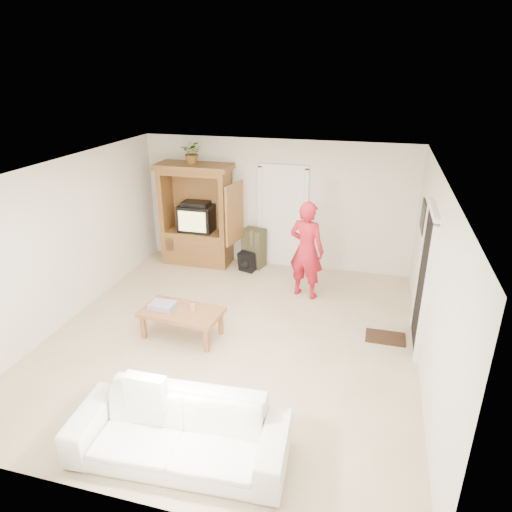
% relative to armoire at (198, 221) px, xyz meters
% --- Properties ---
extents(floor, '(6.00, 6.00, 0.00)m').
position_rel_armoire_xyz_m(floor, '(1.58, -2.66, -0.91)').
color(floor, tan).
rests_on(floor, ground).
extents(ceiling, '(6.00, 6.00, 0.00)m').
position_rel_armoire_xyz_m(ceiling, '(1.58, -2.66, 1.69)').
color(ceiling, white).
rests_on(ceiling, floor).
extents(wall_back, '(5.50, 0.00, 5.50)m').
position_rel_armoire_xyz_m(wall_back, '(1.58, 0.34, 0.39)').
color(wall_back, silver).
rests_on(wall_back, floor).
extents(wall_front, '(5.50, 0.00, 5.50)m').
position_rel_armoire_xyz_m(wall_front, '(1.58, -5.66, 0.39)').
color(wall_front, silver).
rests_on(wall_front, floor).
extents(wall_left, '(0.00, 6.00, 6.00)m').
position_rel_armoire_xyz_m(wall_left, '(-1.17, -2.66, 0.39)').
color(wall_left, silver).
rests_on(wall_left, floor).
extents(wall_right, '(0.00, 6.00, 6.00)m').
position_rel_armoire_xyz_m(wall_right, '(4.33, -2.66, 0.39)').
color(wall_right, silver).
rests_on(wall_right, floor).
extents(armoire, '(1.82, 1.14, 2.10)m').
position_rel_armoire_xyz_m(armoire, '(0.00, 0.00, 0.00)').
color(armoire, brown).
rests_on(armoire, floor).
extents(door_back, '(0.85, 0.05, 2.04)m').
position_rel_armoire_xyz_m(door_back, '(1.73, 0.31, 0.11)').
color(door_back, white).
rests_on(door_back, floor).
extents(doorway_right, '(0.05, 0.90, 2.04)m').
position_rel_armoire_xyz_m(doorway_right, '(4.30, -2.06, 0.11)').
color(doorway_right, black).
rests_on(doorway_right, floor).
extents(framed_picture, '(0.03, 0.60, 0.48)m').
position_rel_armoire_xyz_m(framed_picture, '(4.31, -0.76, 0.69)').
color(framed_picture, black).
rests_on(framed_picture, wall_right).
extents(doormat, '(0.60, 0.40, 0.02)m').
position_rel_armoire_xyz_m(doormat, '(3.88, -2.06, -0.90)').
color(doormat, '#382316').
rests_on(doormat, floor).
extents(plant, '(0.42, 0.37, 0.45)m').
position_rel_armoire_xyz_m(plant, '(-0.02, -0.03, 1.42)').
color(plant, '#4C7238').
rests_on(plant, armoire).
extents(man, '(0.74, 0.59, 1.78)m').
position_rel_armoire_xyz_m(man, '(2.43, -0.96, -0.02)').
color(man, '#A71624').
rests_on(man, floor).
extents(sofa, '(2.34, 1.03, 0.67)m').
position_rel_armoire_xyz_m(sofa, '(1.76, -5.02, -0.58)').
color(sofa, white).
rests_on(sofa, floor).
extents(coffee_table, '(1.27, 0.76, 0.45)m').
position_rel_armoire_xyz_m(coffee_table, '(0.83, -2.82, -0.51)').
color(coffee_table, brown).
rests_on(coffee_table, floor).
extents(towel, '(0.39, 0.29, 0.08)m').
position_rel_armoire_xyz_m(towel, '(0.52, -2.82, -0.42)').
color(towel, '#EF4F95').
rests_on(towel, coffee_table).
extents(candle, '(0.08, 0.08, 0.10)m').
position_rel_armoire_xyz_m(candle, '(1.00, -2.76, -0.41)').
color(candle, tan).
rests_on(candle, coffee_table).
extents(backpack_black, '(0.36, 0.28, 0.40)m').
position_rel_armoire_xyz_m(backpack_black, '(1.12, -0.22, -0.71)').
color(backpack_black, black).
rests_on(backpack_black, floor).
extents(backpack_olive, '(0.50, 0.42, 0.82)m').
position_rel_armoire_xyz_m(backpack_olive, '(1.19, 0.07, -0.50)').
color(backpack_olive, '#47442B').
rests_on(backpack_olive, floor).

